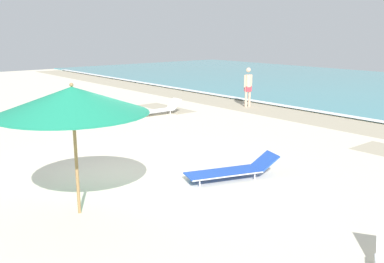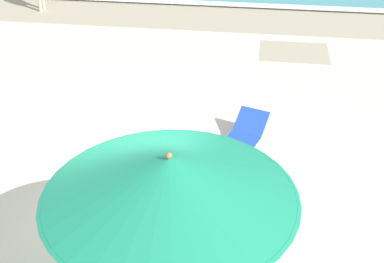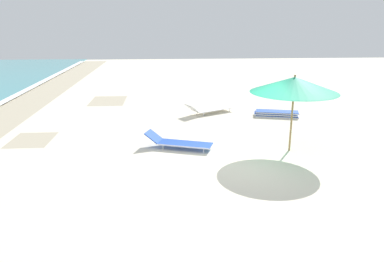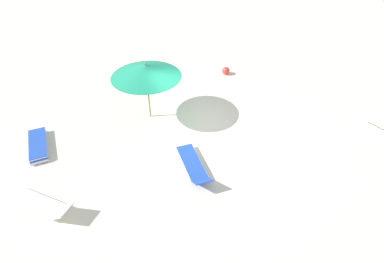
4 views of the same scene
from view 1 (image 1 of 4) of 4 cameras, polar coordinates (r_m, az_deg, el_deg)
ground_plane at (r=10.08m, az=-8.44°, el=-6.74°), size 60.00×60.00×0.16m
beach_umbrella at (r=7.87m, az=-15.66°, el=3.99°), size 2.73×2.73×2.45m
sun_lounger_under_umbrella at (r=9.97m, az=5.40°, el=-5.13°), size 1.28×2.28×0.50m
sun_lounger_beside_umbrella at (r=17.55m, az=-4.53°, el=2.94°), size 0.69×2.07×0.58m
beachgoer_wading_adult at (r=19.43m, az=7.48°, el=6.21°), size 0.27×0.45×1.76m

